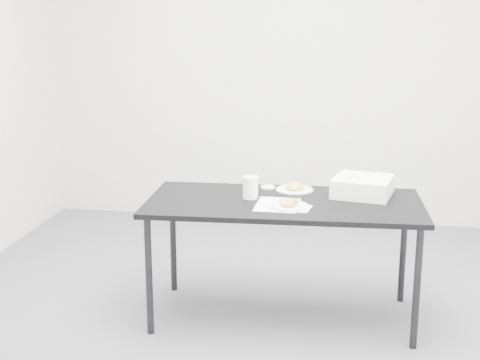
# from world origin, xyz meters

# --- Properties ---
(floor) EXTENTS (4.00, 4.00, 0.00)m
(floor) POSITION_xyz_m (0.00, 0.00, 0.00)
(floor) COLOR #4B4B50
(floor) RESTS_ON ground
(wall_back) EXTENTS (4.00, 0.02, 2.70)m
(wall_back) POSITION_xyz_m (0.00, 2.00, 1.35)
(wall_back) COLOR silver
(wall_back) RESTS_ON floor
(table) EXTENTS (1.55, 0.77, 0.70)m
(table) POSITION_xyz_m (0.16, 0.09, 0.64)
(table) COLOR black
(table) RESTS_ON floor
(scorecard) EXTENTS (0.24, 0.30, 0.00)m
(scorecard) POSITION_xyz_m (0.13, 0.01, 0.70)
(scorecard) COLOR white
(scorecard) RESTS_ON table
(logo_patch) EXTENTS (0.05, 0.05, 0.00)m
(logo_patch) POSITION_xyz_m (0.21, 0.10, 0.70)
(logo_patch) COLOR green
(logo_patch) RESTS_ON scorecard
(pen) EXTENTS (0.11, 0.10, 0.01)m
(pen) POSITION_xyz_m (0.19, 0.09, 0.70)
(pen) COLOR #0B834E
(pen) RESTS_ON scorecard
(napkin) EXTENTS (0.17, 0.17, 0.00)m
(napkin) POSITION_xyz_m (0.24, -0.05, 0.70)
(napkin) COLOR white
(napkin) RESTS_ON table
(plate_near) EXTENTS (0.21, 0.21, 0.01)m
(plate_near) POSITION_xyz_m (0.20, -0.03, 0.70)
(plate_near) COLOR white
(plate_near) RESTS_ON napkin
(donut_near) EXTENTS (0.13, 0.13, 0.03)m
(donut_near) POSITION_xyz_m (0.20, -0.03, 0.72)
(donut_near) COLOR gold
(donut_near) RESTS_ON plate_near
(plate_far) EXTENTS (0.22, 0.22, 0.01)m
(plate_far) POSITION_xyz_m (0.20, 0.33, 0.70)
(plate_far) COLOR white
(plate_far) RESTS_ON table
(donut_far) EXTENTS (0.13, 0.13, 0.03)m
(donut_far) POSITION_xyz_m (0.20, 0.33, 0.72)
(donut_far) COLOR gold
(donut_far) RESTS_ON plate_far
(coffee_cup) EXTENTS (0.08, 0.08, 0.13)m
(coffee_cup) POSITION_xyz_m (-0.03, 0.12, 0.76)
(coffee_cup) COLOR white
(coffee_cup) RESTS_ON table
(cup_lid) EXTENTS (0.09, 0.09, 0.01)m
(cup_lid) POSITION_xyz_m (0.04, 0.36, 0.70)
(cup_lid) COLOR white
(cup_lid) RESTS_ON table
(bakery_box) EXTENTS (0.37, 0.37, 0.11)m
(bakery_box) POSITION_xyz_m (0.60, 0.28, 0.75)
(bakery_box) COLOR white
(bakery_box) RESTS_ON table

